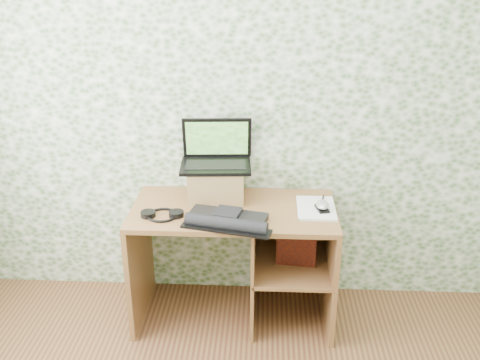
# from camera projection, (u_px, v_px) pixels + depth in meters

# --- Properties ---
(wall_back) EXTENTS (3.50, 0.00, 3.50)m
(wall_back) POSITION_uv_depth(u_px,v_px,m) (236.00, 103.00, 3.20)
(wall_back) COLOR white
(wall_back) RESTS_ON ground
(desk) EXTENTS (1.20, 0.60, 0.75)m
(desk) POSITION_uv_depth(u_px,v_px,m) (247.00, 246.00, 3.26)
(desk) COLOR brown
(desk) RESTS_ON floor
(riser) EXTENTS (0.35, 0.30, 0.20)m
(riser) POSITION_uv_depth(u_px,v_px,m) (216.00, 183.00, 3.23)
(riser) COLOR olive
(riser) RESTS_ON desk
(laptop) EXTENTS (0.43, 0.32, 0.28)m
(laptop) POSITION_uv_depth(u_px,v_px,m) (216.00, 155.00, 3.21)
(laptop) COLOR black
(laptop) RESTS_ON riser
(keyboard) EXTENTS (0.50, 0.35, 0.07)m
(keyboard) POSITION_uv_depth(u_px,v_px,m) (227.00, 220.00, 2.94)
(keyboard) COLOR black
(keyboard) RESTS_ON desk
(headphones) EXTENTS (0.24, 0.19, 0.03)m
(headphones) POSITION_uv_depth(u_px,v_px,m) (162.00, 215.00, 3.03)
(headphones) COLOR black
(headphones) RESTS_ON desk
(notepad) EXTENTS (0.22, 0.31, 0.01)m
(notepad) POSITION_uv_depth(u_px,v_px,m) (316.00, 208.00, 3.11)
(notepad) COLOR silver
(notepad) RESTS_ON desk
(mouse) EXTENTS (0.10, 0.13, 0.04)m
(mouse) POSITION_uv_depth(u_px,v_px,m) (322.00, 206.00, 3.07)
(mouse) COLOR silver
(mouse) RESTS_ON notepad
(pen) EXTENTS (0.04, 0.15, 0.01)m
(pen) POSITION_uv_depth(u_px,v_px,m) (322.00, 201.00, 3.18)
(pen) COLOR black
(pen) RESTS_ON notepad
(red_box) EXTENTS (0.24, 0.10, 0.28)m
(red_box) POSITION_uv_depth(u_px,v_px,m) (297.00, 242.00, 3.20)
(red_box) COLOR maroon
(red_box) RESTS_ON desk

